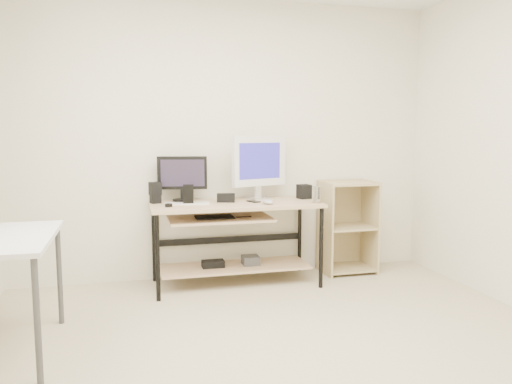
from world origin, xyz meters
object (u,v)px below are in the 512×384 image
object	(u,v)px
desk	(233,226)
side_table	(2,249)
audio_controller	(188,195)
white_imac	(259,163)
black_monitor	(182,176)
shelf_unit	(346,226)

from	to	relation	value
desk	side_table	distance (m)	1.97
desk	side_table	bearing A→B (deg)	-147.35
side_table	audio_controller	distance (m)	1.64
white_imac	audio_controller	distance (m)	0.75
desk	side_table	size ratio (longest dim) A/B	1.50
black_monitor	white_imac	xyz separation A→B (m)	(0.71, -0.05, 0.11)
side_table	black_monitor	distance (m)	1.79
desk	audio_controller	distance (m)	0.50
side_table	shelf_unit	distance (m)	3.09
shelf_unit	black_monitor	distance (m)	1.68
side_table	black_monitor	size ratio (longest dim) A/B	2.24
shelf_unit	white_imac	size ratio (longest dim) A/B	1.51
black_monitor	white_imac	distance (m)	0.72
side_table	white_imac	xyz separation A→B (m)	(1.94, 1.21, 0.42)
black_monitor	shelf_unit	bearing A→B (deg)	9.01
desk	audio_controller	bearing A→B (deg)	-176.52
desk	side_table	world-z (taller)	same
desk	shelf_unit	distance (m)	1.19
shelf_unit	white_imac	xyz separation A→B (m)	(-0.89, -0.01, 0.64)
shelf_unit	audio_controller	size ratio (longest dim) A/B	5.12
audio_controller	shelf_unit	bearing A→B (deg)	15.51
shelf_unit	audio_controller	world-z (taller)	audio_controller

